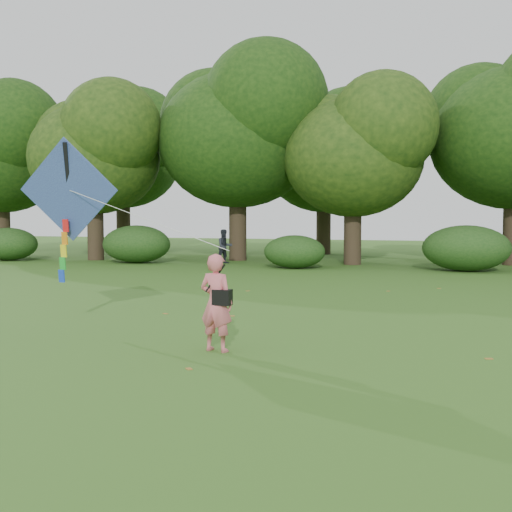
% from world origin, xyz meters
% --- Properties ---
extents(ground, '(100.00, 100.00, 0.00)m').
position_xyz_m(ground, '(0.00, 0.00, 0.00)').
color(ground, '#265114').
rests_on(ground, ground).
extents(man_kite_flyer, '(0.65, 0.48, 1.63)m').
position_xyz_m(man_kite_flyer, '(-0.91, 0.36, 0.82)').
color(man_kite_flyer, '#DB676F').
rests_on(man_kite_flyer, ground).
extents(bystander_left, '(0.99, 0.99, 1.61)m').
position_xyz_m(bystander_left, '(-7.84, 18.71, 0.81)').
color(bystander_left, '#242630').
rests_on(bystander_left, ground).
extents(crossbody_bag, '(0.43, 0.20, 0.68)m').
position_xyz_m(crossbody_bag, '(-0.79, 0.33, 0.92)').
color(crossbody_bag, black).
rests_on(crossbody_bag, ground).
extents(flying_kite, '(5.07, 1.75, 2.94)m').
position_xyz_m(flying_kite, '(-4.66, 1.72, 2.73)').
color(flying_kite, '#2837AF').
rests_on(flying_kite, ground).
extents(tree_line, '(54.70, 15.30, 9.48)m').
position_xyz_m(tree_line, '(1.67, 22.88, 5.60)').
color(tree_line, '#3A2D1E').
rests_on(tree_line, ground).
extents(shrub_band, '(39.15, 3.22, 1.88)m').
position_xyz_m(shrub_band, '(-0.72, 17.60, 0.86)').
color(shrub_band, '#264919').
rests_on(shrub_band, ground).
extents(fallen_leaves, '(10.22, 12.89, 0.01)m').
position_xyz_m(fallen_leaves, '(0.08, 4.42, 0.01)').
color(fallen_leaves, olive).
rests_on(fallen_leaves, ground).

